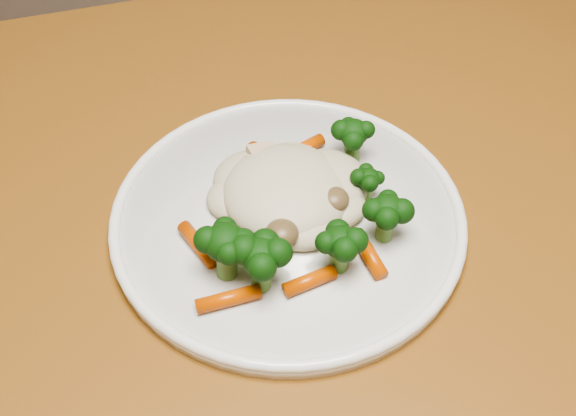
% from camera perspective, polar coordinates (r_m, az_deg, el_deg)
% --- Properties ---
extents(dining_table, '(1.22, 0.95, 0.75)m').
position_cam_1_polar(dining_table, '(0.73, 2.71, -4.74)').
color(dining_table, brown).
rests_on(dining_table, ground).
extents(plate, '(0.30, 0.30, 0.01)m').
position_cam_1_polar(plate, '(0.61, -0.00, -0.88)').
color(plate, white).
rests_on(plate, dining_table).
extents(meal, '(0.19, 0.19, 0.05)m').
position_cam_1_polar(meal, '(0.59, 0.51, 0.59)').
color(meal, beige).
rests_on(meal, plate).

